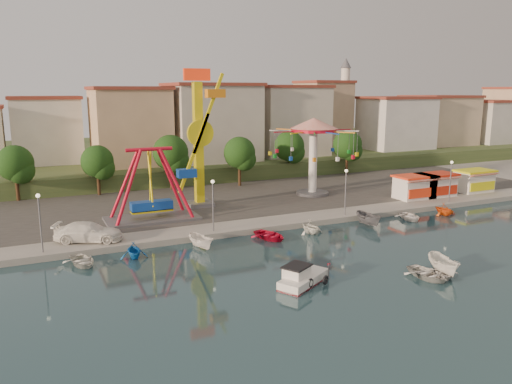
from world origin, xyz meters
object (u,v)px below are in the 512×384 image
kamikaze_tower (201,141)px  skiff (444,265)px  rowboat_a (428,274)px  wave_swinger (313,139)px  cabin_motorboat (302,279)px  pirate_ship_ride (151,186)px  van (88,232)px

kamikaze_tower → skiff: 31.73m
rowboat_a → wave_swinger: bearing=74.0°
rowboat_a → cabin_motorboat: bearing=159.7°
rowboat_a → skiff: size_ratio=0.94×
rowboat_a → skiff: bearing=1.9°
pirate_ship_ride → van: bearing=-143.5°
kamikaze_tower → van: 18.61m
van → pirate_ship_ride: bearing=-31.5°
pirate_ship_ride → kamikaze_tower: (7.15, 3.96, 4.18)m
wave_swinger → skiff: bearing=-100.3°
cabin_motorboat → skiff: size_ratio=1.29×
cabin_motorboat → skiff: cabin_motorboat is taller
pirate_ship_ride → cabin_motorboat: size_ratio=1.94×
skiff → van: (-25.10, 19.49, 0.74)m
pirate_ship_ride → cabin_motorboat: (6.38, -21.92, -3.94)m
kamikaze_tower → rowboat_a: size_ratio=4.41×
pirate_ship_ride → skiff: pirate_ship_ride is taller
kamikaze_tower → pirate_ship_ride: bearing=-151.0°
wave_swinger → van: 32.52m
kamikaze_tower → rowboat_a: bearing=-73.0°
kamikaze_tower → wave_swinger: kamikaze_tower is taller
pirate_ship_ride → rowboat_a: (16.03, -25.03, -4.01)m
wave_swinger → skiff: (-5.26, -29.03, -7.43)m
skiff → kamikaze_tower: bearing=127.3°
wave_swinger → pirate_ship_ride: bearing=-169.8°
pirate_ship_ride → cabin_motorboat: 23.17m
wave_swinger → cabin_motorboat: bearing=-122.6°
cabin_motorboat → van: (-13.68, 16.52, 1.05)m
pirate_ship_ride → van: pirate_ship_ride is taller
wave_swinger → kamikaze_tower: bearing=-179.4°
cabin_motorboat → pirate_ship_ride: bearing=76.4°
skiff → van: van is taller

